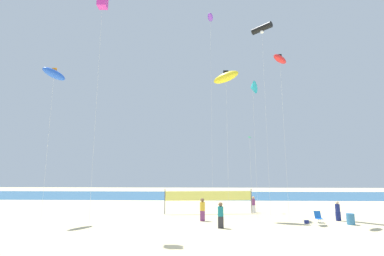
{
  "coord_description": "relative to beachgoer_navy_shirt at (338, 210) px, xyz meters",
  "views": [
    {
      "loc": [
        0.3,
        -16.93,
        3.91
      ],
      "look_at": [
        -0.62,
        7.72,
        8.1
      ],
      "focal_mm": 25.14,
      "sensor_mm": 36.0,
      "label": 1
    }
  ],
  "objects": [
    {
      "name": "folding_beach_chair",
      "position": [
        -2.0,
        -0.86,
        -0.4
      ],
      "size": [
        0.52,
        0.65,
        0.89
      ],
      "rotation": [
        0.0,
        0.0,
        0.3
      ],
      "color": "#1959B2",
      "rests_on": "ground"
    },
    {
      "name": "kite_blue_inflatable",
      "position": [
        -24.83,
        -1.14,
        11.97
      ],
      "size": [
        1.85,
        2.26,
        13.43
      ],
      "color": "silver",
      "rests_on": "ground"
    },
    {
      "name": "beachgoer_plum_shirt",
      "position": [
        -6.18,
        4.65,
        -0.01
      ],
      "size": [
        0.37,
        0.37,
        1.6
      ],
      "rotation": [
        0.0,
        0.0,
        2.15
      ],
      "color": "white",
      "rests_on": "ground"
    },
    {
      "name": "volleyball_net",
      "position": [
        -10.78,
        3.58,
        0.77
      ],
      "size": [
        8.68,
        1.05,
        2.4
      ],
      "color": "#4C4C51",
      "rests_on": "ground"
    },
    {
      "name": "kite_violet_inflatable",
      "position": [
        -10.37,
        4.06,
        20.47
      ],
      "size": [
        0.78,
        1.77,
        21.85
      ],
      "color": "silver",
      "rests_on": "ground"
    },
    {
      "name": "beachgoer_navy_shirt",
      "position": [
        0.0,
        0.0,
        0.0
      ],
      "size": [
        0.37,
        0.37,
        1.62
      ],
      "rotation": [
        0.0,
        0.0,
        5.19
      ],
      "color": "navy",
      "rests_on": "ground"
    },
    {
      "name": "trash_barrel",
      "position": [
        0.11,
        -1.7,
        -0.45
      ],
      "size": [
        0.59,
        0.59,
        0.84
      ],
      "primitive_type": "cylinder",
      "color": "teal",
      "rests_on": "ground"
    },
    {
      "name": "kite_magenta_box",
      "position": [
        -19.22,
        -4.87,
        16.52
      ],
      "size": [
        0.74,
        0.74,
        17.99
      ],
      "color": "silver",
      "rests_on": "ground"
    },
    {
      "name": "kite_cyan_delta",
      "position": [
        -6.64,
        0.32,
        10.95
      ],
      "size": [
        1.02,
        1.26,
        12.43
      ],
      "color": "silver",
      "rests_on": "ground"
    },
    {
      "name": "kite_yellow_inflatable",
      "position": [
        -9.02,
        1.21,
        12.32
      ],
      "size": [
        2.83,
        1.62,
        13.97
      ],
      "color": "silver",
      "rests_on": "ground"
    },
    {
      "name": "kite_green_diamond",
      "position": [
        -6.18,
        5.4,
        6.65
      ],
      "size": [
        0.52,
        0.52,
        7.96
      ],
      "color": "silver",
      "rests_on": "ground"
    },
    {
      "name": "kite_black_tube",
      "position": [
        -4.93,
        2.88,
        18.33
      ],
      "size": [
        2.08,
        2.0,
        19.57
      ],
      "color": "silver",
      "rests_on": "ground"
    },
    {
      "name": "beachgoer_mustard_shirt",
      "position": [
        -11.4,
        -0.51,
        0.12
      ],
      "size": [
        0.42,
        0.42,
        1.85
      ],
      "rotation": [
        0.0,
        0.0,
        1.36
      ],
      "color": "#7A3872",
      "rests_on": "ground"
    },
    {
      "name": "beach_handbag",
      "position": [
        -3.17,
        -1.39,
        -0.73
      ],
      "size": [
        0.34,
        0.17,
        0.27
      ],
      "primitive_type": "cube",
      "color": "navy",
      "rests_on": "ground"
    },
    {
      "name": "ocean_band",
      "position": [
        -11.71,
        26.67,
        -0.86
      ],
      "size": [
        120.0,
        20.0,
        0.01
      ],
      "primitive_type": "cube",
      "color": "#28608C",
      "rests_on": "ground"
    },
    {
      "name": "beachgoer_teal_shirt",
      "position": [
        -10.08,
        -3.45,
        0.11
      ],
      "size": [
        0.42,
        0.42,
        1.83
      ],
      "rotation": [
        0.0,
        0.0,
        3.0
      ],
      "color": "#2D2D33",
      "rests_on": "ground"
    },
    {
      "name": "ground_plane",
      "position": [
        -11.71,
        -6.98,
        -0.87
      ],
      "size": [
        120.0,
        120.0,
        0.0
      ],
      "primitive_type": "plane",
      "color": "beige"
    },
    {
      "name": "kite_red_inflatable",
      "position": [
        -4.25,
        -0.55,
        13.32
      ],
      "size": [
        1.76,
        1.61,
        14.68
      ],
      "color": "silver",
      "rests_on": "ground"
    }
  ]
}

